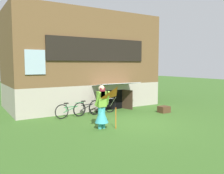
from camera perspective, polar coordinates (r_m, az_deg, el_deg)
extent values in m
plane|color=#386023|center=(10.27, 5.05, -8.42)|extent=(60.00, 60.00, 0.00)
cube|color=#ADA393|center=(14.59, -7.33, -1.58)|extent=(8.28, 4.42, 1.38)
cube|color=brown|center=(14.51, -7.46, 8.84)|extent=(8.28, 4.42, 3.91)
cube|color=black|center=(12.49, -3.11, 8.83)|extent=(5.52, 0.08, 1.16)
cube|color=#9EB7C6|center=(12.51, -3.16, 8.82)|extent=(5.36, 0.04, 1.04)
cube|color=#9EB7C6|center=(11.28, -17.76, 5.65)|extent=(0.90, 0.06, 1.10)
cube|color=black|center=(13.01, -0.20, -3.10)|extent=(1.40, 0.03, 1.05)
cube|color=#3D2B1E|center=(12.34, -2.86, -3.58)|extent=(0.42, 0.63, 1.05)
cube|color=#3D2B1E|center=(13.24, 3.59, -2.96)|extent=(0.28, 0.68, 1.05)
cube|color=#B2B2B7|center=(12.46, 1.10, 0.69)|extent=(2.33, 1.09, 0.18)
cylinder|color=teal|center=(9.21, -2.91, -7.34)|extent=(0.14, 0.14, 0.84)
cylinder|color=teal|center=(9.28, -2.04, -7.23)|extent=(0.14, 0.14, 0.84)
cone|color=teal|center=(9.22, -2.47, -6.51)|extent=(0.52, 0.52, 0.63)
cube|color=#72AD38|center=(9.12, -2.49, -2.86)|extent=(0.34, 0.20, 0.60)
cylinder|color=#72AD38|center=(8.92, -3.40, -2.85)|extent=(0.17, 0.33, 0.55)
cylinder|color=#72AD38|center=(9.13, -0.98, -2.65)|extent=(0.17, 0.33, 0.55)
cube|color=maroon|center=(9.03, -2.31, -1.35)|extent=(0.20, 0.08, 0.36)
sphere|color=#D8AD8E|center=(9.06, -2.50, -0.28)|extent=(0.23, 0.23, 0.23)
pyramid|color=orange|center=(8.92, 1.36, -1.94)|extent=(0.83, 0.70, 0.49)
cylinder|color=beige|center=(9.10, 0.22, -3.53)|extent=(0.01, 0.44, 0.43)
cylinder|color=orange|center=(9.23, 0.91, -7.39)|extent=(0.03, 0.03, 0.82)
torus|color=black|center=(12.33, -0.42, -4.37)|extent=(0.71, 0.15, 0.72)
torus|color=black|center=(11.74, -4.09, -4.88)|extent=(0.71, 0.15, 0.72)
cylinder|color=#ADAFB5|center=(12.00, -2.21, -3.75)|extent=(0.73, 0.14, 0.04)
cylinder|color=#ADAFB5|center=(12.02, -2.21, -4.30)|extent=(0.80, 0.15, 0.29)
cylinder|color=#ADAFB5|center=(11.85, -3.14, -3.87)|extent=(0.04, 0.04, 0.40)
cube|color=black|center=(11.82, -3.14, -2.90)|extent=(0.20, 0.08, 0.05)
cylinder|color=#ADAFB5|center=(12.27, -0.42, -2.74)|extent=(0.44, 0.09, 0.03)
torus|color=black|center=(12.03, -4.14, -4.75)|extent=(0.66, 0.16, 0.67)
torus|color=black|center=(11.51, -7.72, -5.24)|extent=(0.66, 0.16, 0.67)
cylinder|color=black|center=(11.74, -5.90, -4.17)|extent=(0.67, 0.15, 0.04)
cylinder|color=black|center=(11.76, -5.90, -4.69)|extent=(0.74, 0.16, 0.27)
cylinder|color=black|center=(11.61, -6.81, -4.29)|extent=(0.04, 0.04, 0.37)
cube|color=black|center=(11.58, -6.82, -3.38)|extent=(0.20, 0.08, 0.05)
cylinder|color=black|center=(11.98, -4.15, -3.21)|extent=(0.44, 0.10, 0.03)
torus|color=black|center=(11.48, -7.73, -5.29)|extent=(0.66, 0.09, 0.66)
torus|color=black|center=(11.10, -11.82, -5.73)|extent=(0.66, 0.09, 0.66)
cylinder|color=#287A3D|center=(11.25, -9.75, -4.66)|extent=(0.67, 0.08, 0.04)
cylinder|color=#287A3D|center=(11.27, -9.74, -5.20)|extent=(0.73, 0.08, 0.27)
cylinder|color=#287A3D|center=(11.16, -10.79, -4.76)|extent=(0.04, 0.04, 0.37)
cube|color=black|center=(11.13, -10.80, -3.82)|extent=(0.20, 0.08, 0.05)
cylinder|color=#287A3D|center=(11.43, -7.75, -3.69)|extent=(0.44, 0.06, 0.03)
cube|color=#4C331E|center=(12.59, 12.20, -5.19)|extent=(0.53, 0.45, 0.32)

